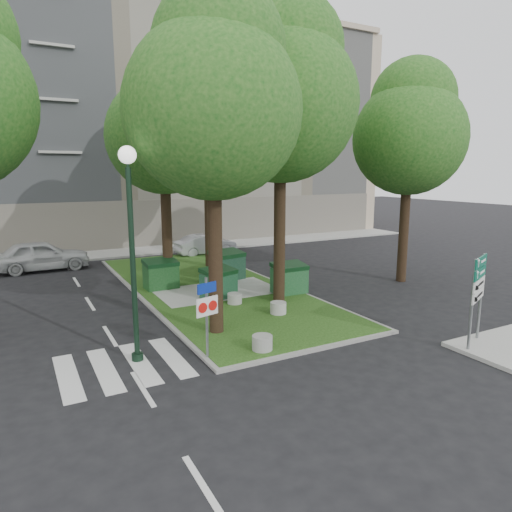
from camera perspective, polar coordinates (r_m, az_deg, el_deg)
ground at (r=13.30m, az=5.55°, el=-12.01°), size 120.00×120.00×0.00m
median_island at (r=20.25m, az=-5.92°, el=-3.88°), size 6.00×16.00×0.12m
median_kerb at (r=20.25m, az=-5.92°, el=-3.90°), size 6.30×16.30×0.10m
building_sidewalk at (r=29.91m, az=-14.50°, el=0.56°), size 42.00×3.00×0.12m
zebra_crossing at (r=13.11m, az=-12.43°, el=-12.53°), size 5.00×3.00×0.01m
apartment_building at (r=36.93m, az=-17.99°, el=14.60°), size 41.00×12.00×16.00m
tree_median_near_left at (r=14.03m, az=-5.19°, el=19.64°), size 5.20×5.20×10.53m
tree_median_near_right at (r=17.49m, az=3.29°, el=20.07°), size 5.60×5.60×11.46m
tree_median_mid at (r=20.22m, az=-11.35°, el=15.73°), size 4.80×4.80×9.99m
tree_median_far at (r=24.26m, az=-6.05°, el=18.17°), size 5.80×5.80×11.93m
tree_street_right at (r=22.15m, az=18.73°, el=14.93°), size 5.00×5.00×10.06m
dumpster_a at (r=19.99m, az=-11.81°, el=-2.24°), size 1.43×1.04×1.29m
dumpster_b at (r=18.21m, az=-4.69°, el=-3.39°), size 1.55×1.29×1.23m
dumpster_c at (r=21.21m, az=-3.63°, el=-1.16°), size 1.67×1.32×1.39m
dumpster_d at (r=18.91m, az=4.17°, el=-2.79°), size 1.40×0.99×1.28m
bollard_left at (r=13.11m, az=0.79°, el=-10.77°), size 0.58×0.58×0.41m
bollard_right at (r=16.28m, az=2.80°, el=-6.48°), size 0.57×0.57×0.41m
bollard_mid at (r=17.47m, az=-2.68°, el=-5.31°), size 0.55×0.55×0.39m
litter_bin at (r=23.00m, az=-5.40°, el=-1.00°), size 0.43×0.43×0.75m
street_lamp at (r=12.26m, az=-15.35°, el=3.19°), size 0.46×0.46×5.73m
traffic_sign_pole at (r=12.36m, az=-6.20°, el=-6.45°), size 0.68×0.22×2.33m
directional_sign at (r=14.57m, az=25.97°, el=-3.41°), size 1.20×0.57×2.60m
car_white at (r=26.05m, az=-25.25°, el=0.06°), size 4.70×2.01×1.58m
car_silver at (r=28.28m, az=-6.31°, el=1.43°), size 3.90×1.60×1.26m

